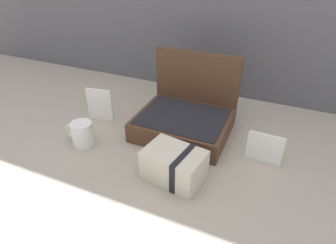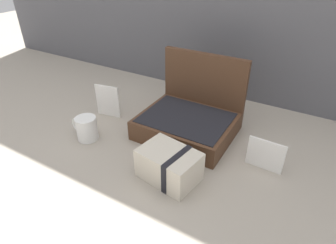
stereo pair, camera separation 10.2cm
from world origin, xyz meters
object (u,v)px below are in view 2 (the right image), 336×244
Objects in this scene: cream_toiletry_bag at (170,165)px; info_card_left at (265,155)px; open_suitcase at (190,117)px; coffee_mug at (86,128)px; poster_card_right at (108,101)px.

info_card_left reaches higher than cream_toiletry_bag.
open_suitcase is at bearing 167.97° from info_card_left.
info_card_left is (0.26, 0.21, 0.00)m from cream_toiletry_bag.
info_card_left reaches higher than coffee_mug.
poster_card_right is at bearing -169.37° from open_suitcase.
cream_toiletry_bag is 1.67× the size of info_card_left.
coffee_mug is 0.19m from poster_card_right.
cream_toiletry_bag is at bearing -35.63° from poster_card_right.
open_suitcase is 3.03× the size of coffee_mug.
poster_card_right is at bearing 153.95° from cream_toiletry_bag.
coffee_mug is (-0.33, -0.26, -0.02)m from open_suitcase.
coffee_mug is at bearing 175.38° from cream_toiletry_bag.
coffee_mug is at bearing -142.21° from open_suitcase.
open_suitcase is at bearing 37.79° from coffee_mug.
cream_toiletry_bag is 0.50m from poster_card_right.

